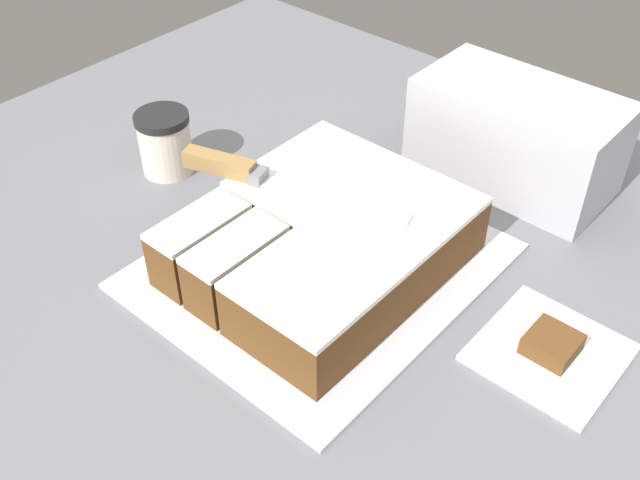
{
  "coord_description": "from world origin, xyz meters",
  "views": [
    {
      "loc": [
        0.4,
        -0.52,
        1.51
      ],
      "look_at": [
        -0.05,
        -0.01,
        0.94
      ],
      "focal_mm": 42.0,
      "sensor_mm": 36.0,
      "label": 1
    }
  ],
  "objects": [
    {
      "name": "cake_board",
      "position": [
        -0.05,
        -0.01,
        0.9
      ],
      "size": [
        0.35,
        0.4,
        0.01
      ],
      "color": "silver",
      "rests_on": "countertop"
    },
    {
      "name": "knife",
      "position": [
        -0.16,
        -0.01,
        0.98
      ],
      "size": [
        0.29,
        0.11,
        0.02
      ],
      "rotation": [
        0.0,
        0.0,
        0.31
      ],
      "color": "silver",
      "rests_on": "cake"
    },
    {
      "name": "coffee_cup",
      "position": [
        -0.35,
        0.01,
        0.94
      ],
      "size": [
        0.08,
        0.08,
        0.09
      ],
      "color": "beige",
      "rests_on": "countertop"
    },
    {
      "name": "storage_box",
      "position": [
        0.03,
        0.31,
        0.96
      ],
      "size": [
        0.27,
        0.14,
        0.14
      ],
      "color": "#B2B2B7",
      "rests_on": "countertop"
    },
    {
      "name": "cake",
      "position": [
        -0.05,
        -0.01,
        0.94
      ],
      "size": [
        0.27,
        0.32,
        0.08
      ],
      "color": "brown",
      "rests_on": "cake_board"
    },
    {
      "name": "brownie",
      "position": [
        0.23,
        0.05,
        0.91
      ],
      "size": [
        0.05,
        0.05,
        0.02
      ],
      "color": "brown",
      "rests_on": "paper_napkin"
    },
    {
      "name": "paper_napkin",
      "position": [
        0.23,
        0.05,
        0.9
      ],
      "size": [
        0.14,
        0.14,
        0.01
      ],
      "color": "white",
      "rests_on": "countertop"
    }
  ]
}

